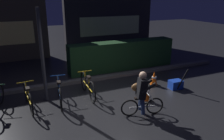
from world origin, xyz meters
TOP-DOWN VIEW (x-y plane):
  - ground_plane at (0.00, 0.00)m, footprint 40.00×40.00m
  - sidewalk_curb at (0.00, 2.20)m, footprint 12.00×0.24m
  - hedge_row at (1.80, 3.10)m, footprint 4.80×0.70m
  - storefront_right at (2.92, 7.20)m, footprint 5.48×0.54m
  - street_post at (-1.77, 1.20)m, footprint 0.10×0.10m
  - parked_bike_left_mid at (-2.30, 0.86)m, footprint 0.46×1.58m
  - parked_bike_center_left at (-1.42, 0.85)m, footprint 0.46×1.70m
  - parked_bike_center_right at (-0.50, 0.96)m, footprint 0.46×1.67m
  - traffic_cone_near at (1.04, -0.10)m, footprint 0.36×0.36m
  - traffic_cone_far at (1.97, 0.86)m, footprint 0.36×0.36m
  - blue_crate at (2.50, 0.30)m, footprint 0.46×0.34m
  - cyclist at (0.46, -0.76)m, footprint 1.16×0.61m
  - closed_umbrella at (2.55, 0.05)m, footprint 0.25×0.31m

SIDE VIEW (x-z plane):
  - ground_plane at x=0.00m, z-range 0.00..0.00m
  - sidewalk_curb at x=0.00m, z-range 0.00..0.12m
  - blue_crate at x=2.50m, z-range 0.00..0.30m
  - traffic_cone_far at x=1.97m, z-range -0.01..0.52m
  - traffic_cone_near at x=1.04m, z-range -0.01..0.56m
  - parked_bike_left_mid at x=-2.30m, z-range -0.03..0.70m
  - parked_bike_center_right at x=-0.50m, z-range -0.04..0.73m
  - parked_bike_center_left at x=-1.42m, z-range -0.04..0.75m
  - closed_umbrella at x=2.55m, z-range 0.00..0.81m
  - hedge_row at x=1.80m, z-range 0.00..1.23m
  - cyclist at x=0.46m, z-range 0.01..1.25m
  - street_post at x=-1.77m, z-range 0.00..2.79m
  - storefront_right at x=2.92m, z-range -0.01..4.77m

